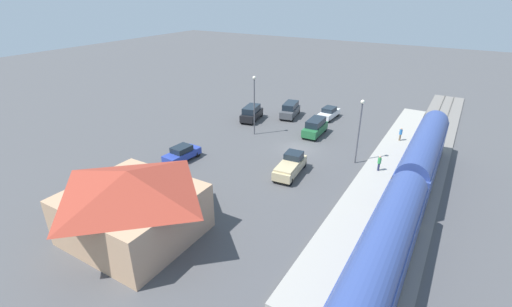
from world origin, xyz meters
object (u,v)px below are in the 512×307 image
at_px(station_building, 132,203).
at_px(pedestrian_on_platform, 379,162).
at_px(pickup_tan, 290,165).
at_px(suv_charcoal, 290,110).
at_px(light_pole_near_platform, 360,124).
at_px(light_pole_lot_center, 254,99).
at_px(pedestrian_waiting_far, 401,133).
at_px(suv_black, 252,113).
at_px(sedan_blue, 182,153).
at_px(passenger_train, 382,257).
at_px(sedan_white, 329,113).
at_px(suv_green, 315,127).

bearing_deg(station_building, pedestrian_on_platform, -124.13).
xyz_separation_m(pickup_tan, suv_charcoal, (8.21, -16.85, 0.12)).
xyz_separation_m(station_building, light_pole_near_platform, (-11.20, -21.83, 1.68)).
relative_size(suv_charcoal, light_pole_lot_center, 0.65).
height_order(pedestrian_waiting_far, light_pole_near_platform, light_pole_near_platform).
bearing_deg(station_building, suv_charcoal, -86.22).
height_order(pedestrian_on_platform, suv_black, suv_black).
relative_size(sedan_blue, pickup_tan, 0.83).
distance_m(pedestrian_on_platform, light_pole_near_platform, 4.56).
relative_size(passenger_train, station_building, 5.12).
bearing_deg(passenger_train, station_building, 12.08).
bearing_deg(passenger_train, pedestrian_on_platform, -76.72).
distance_m(suv_black, light_pole_near_platform, 18.98).
height_order(pedestrian_waiting_far, sedan_white, pedestrian_waiting_far).
bearing_deg(suv_charcoal, pedestrian_waiting_far, 173.15).
bearing_deg(sedan_white, station_building, 84.72).
xyz_separation_m(pedestrian_waiting_far, suv_charcoal, (16.49, -1.98, -0.13)).
relative_size(pedestrian_on_platform, suv_black, 0.33).
bearing_deg(pedestrian_on_platform, pickup_tan, 32.44).
height_order(pedestrian_on_platform, suv_green, suv_green).
height_order(pedestrian_on_platform, light_pole_near_platform, light_pole_near_platform).
distance_m(passenger_train, suv_charcoal, 35.05).
bearing_deg(passenger_train, pedestrian_waiting_far, -82.19).
relative_size(pedestrian_waiting_far, sedan_white, 0.37).
xyz_separation_m(station_building, sedan_white, (-3.22, -34.84, -2.11)).
xyz_separation_m(station_building, suv_green, (-4.01, -27.42, -1.84)).
distance_m(pedestrian_waiting_far, sedan_white, 11.94).
bearing_deg(sedan_white, suv_black, 35.17).
distance_m(passenger_train, suv_green, 27.46).
distance_m(pedestrian_on_platform, pedestrian_waiting_far, 9.82).
relative_size(suv_green, light_pole_near_platform, 0.67).
distance_m(sedan_blue, light_pole_lot_center, 12.24).
height_order(passenger_train, suv_green, passenger_train).
bearing_deg(sedan_blue, suv_black, -88.83).
xyz_separation_m(pedestrian_on_platform, pedestrian_waiting_far, (-0.32, -9.81, 0.00)).
xyz_separation_m(pedestrian_waiting_far, suv_black, (20.71, 2.42, -0.13)).
distance_m(sedan_white, light_pole_lot_center, 13.64).
distance_m(station_building, pickup_tan, 16.88).
height_order(sedan_white, suv_charcoal, suv_charcoal).
bearing_deg(pedestrian_on_platform, sedan_blue, 22.67).
distance_m(passenger_train, pedestrian_waiting_far, 26.94).
bearing_deg(station_building, pedestrian_waiting_far, -115.19).
height_order(suv_black, pickup_tan, suv_black).
distance_m(pedestrian_waiting_far, suv_charcoal, 16.60).
bearing_deg(suv_black, suv_charcoal, -133.84).
height_order(suv_black, suv_charcoal, same).
bearing_deg(suv_black, sedan_white, -144.83).
bearing_deg(passenger_train, sedan_white, -64.50).
height_order(pedestrian_waiting_far, suv_charcoal, suv_charcoal).
bearing_deg(passenger_train, suv_charcoal, -54.87).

